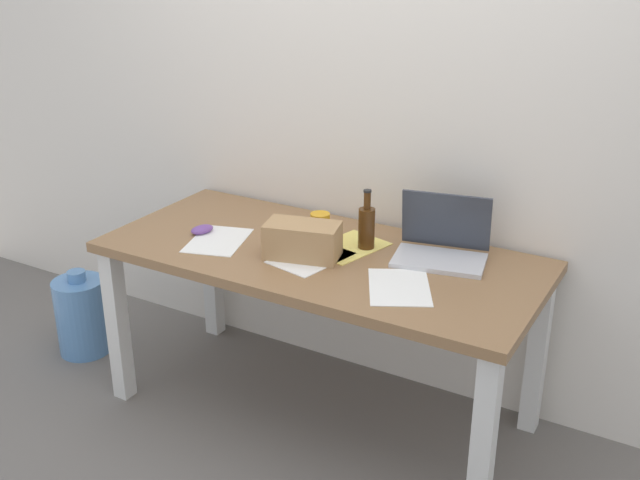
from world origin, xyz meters
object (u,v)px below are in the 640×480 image
object	(u,v)px
cardboard_box	(303,241)
coffee_mug	(320,224)
beer_bottle	(367,226)
desk	(320,274)
laptop_right	(442,245)
water_cooler_jug	(82,316)
computer_mouse	(202,229)

from	to	relation	value
cardboard_box	coffee_mug	distance (m)	0.23
beer_bottle	coffee_mug	xyz separation A→B (m)	(-0.22, 0.02, -0.04)
desk	cardboard_box	size ratio (longest dim) A/B	6.15
desk	laptop_right	distance (m)	0.49
coffee_mug	water_cooler_jug	size ratio (longest dim) A/B	0.23
desk	beer_bottle	world-z (taller)	beer_bottle
laptop_right	coffee_mug	xyz separation A→B (m)	(-0.51, -0.03, -0.01)
desk	coffee_mug	size ratio (longest dim) A/B	18.06
desk	computer_mouse	world-z (taller)	computer_mouse
beer_bottle	water_cooler_jug	distance (m)	1.53
desk	beer_bottle	distance (m)	0.26
desk	water_cooler_jug	world-z (taller)	desk
computer_mouse	water_cooler_jug	size ratio (longest dim) A/B	0.24
beer_bottle	water_cooler_jug	bearing A→B (deg)	-169.15
beer_bottle	water_cooler_jug	xyz separation A→B (m)	(-1.37, -0.26, -0.64)
beer_bottle	coffee_mug	distance (m)	0.23
beer_bottle	cardboard_box	xyz separation A→B (m)	(-0.17, -0.20, -0.02)
beer_bottle	coffee_mug	bearing A→B (deg)	173.79
cardboard_box	water_cooler_jug	distance (m)	1.35
desk	beer_bottle	size ratio (longest dim) A/B	7.16
cardboard_box	water_cooler_jug	size ratio (longest dim) A/B	0.66
beer_bottle	desk	bearing A→B (deg)	-137.77
laptop_right	coffee_mug	world-z (taller)	laptop_right
water_cooler_jug	cardboard_box	bearing A→B (deg)	2.95
desk	coffee_mug	world-z (taller)	coffee_mug
desk	water_cooler_jug	distance (m)	1.32
laptop_right	coffee_mug	distance (m)	0.52
computer_mouse	cardboard_box	size ratio (longest dim) A/B	0.36
coffee_mug	water_cooler_jug	world-z (taller)	coffee_mug
computer_mouse	cardboard_box	distance (m)	0.49
desk	coffee_mug	xyz separation A→B (m)	(-0.08, 0.15, 0.14)
computer_mouse	coffee_mug	xyz separation A→B (m)	(0.43, 0.22, 0.03)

